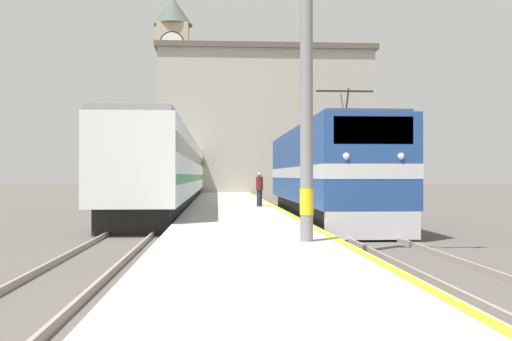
{
  "coord_description": "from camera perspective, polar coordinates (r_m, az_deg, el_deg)",
  "views": [
    {
      "loc": [
        -0.77,
        -7.79,
        1.93
      ],
      "look_at": [
        0.93,
        18.33,
        2.16
      ],
      "focal_mm": 42.0,
      "sensor_mm": 36.0,
      "label": 1
    }
  ],
  "objects": [
    {
      "name": "clock_tower",
      "position": [
        71.54,
        -7.9,
        7.76
      ],
      "size": [
        4.54,
        4.54,
        22.87
      ],
      "color": "tan",
      "rests_on": "ground"
    },
    {
      "name": "passenger_train",
      "position": [
        37.37,
        -7.91,
        -0.04
      ],
      "size": [
        2.92,
        37.7,
        4.14
      ],
      "color": "black",
      "rests_on": "ground"
    },
    {
      "name": "station_building",
      "position": [
        57.69,
        0.81,
        4.57
      ],
      "size": [
        20.36,
        7.83,
        13.97
      ],
      "color": "#A8A399",
      "rests_on": "ground"
    },
    {
      "name": "rail_track_near",
      "position": [
        33.15,
        4.06,
        -3.77
      ],
      "size": [
        2.84,
        140.0,
        0.16
      ],
      "color": "#514C47",
      "rests_on": "ground"
    },
    {
      "name": "ground_plane",
      "position": [
        37.85,
        -2.56,
        -3.41
      ],
      "size": [
        200.0,
        200.0,
        0.0
      ],
      "primitive_type": "plane",
      "color": "#514C47"
    },
    {
      "name": "catenary_mast",
      "position": [
        13.86,
        5.18,
        8.31
      ],
      "size": [
        2.75,
        0.31,
        7.33
      ],
      "color": "gray",
      "rests_on": "platform"
    },
    {
      "name": "platform",
      "position": [
        32.85,
        -2.38,
        -3.48
      ],
      "size": [
        4.33,
        140.0,
        0.44
      ],
      "color": "#ADA89E",
      "rests_on": "ground"
    },
    {
      "name": "locomotive_train",
      "position": [
        25.04,
        6.58,
        -0.28
      ],
      "size": [
        2.92,
        15.7,
        4.94
      ],
      "color": "black",
      "rests_on": "ground"
    },
    {
      "name": "person_on_platform",
      "position": [
        29.08,
        0.33,
        -1.72
      ],
      "size": [
        0.34,
        0.34,
        1.66
      ],
      "color": "#23232D",
      "rests_on": "platform"
    },
    {
      "name": "rail_track_far",
      "position": [
        32.96,
        -8.49,
        -3.79
      ],
      "size": [
        2.84,
        140.0,
        0.16
      ],
      "color": "#514C47",
      "rests_on": "ground"
    }
  ]
}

